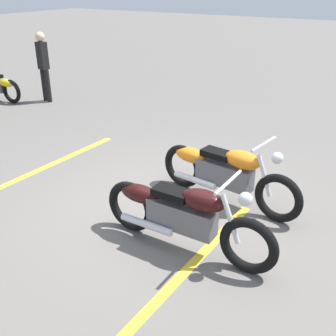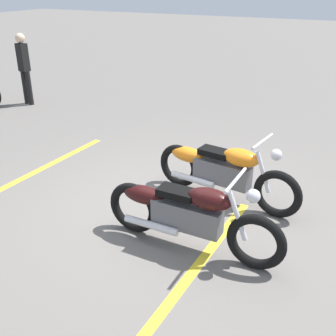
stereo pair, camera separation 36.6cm
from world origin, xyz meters
name	(u,v)px [view 1 (the left image)]	position (x,y,z in m)	size (l,w,h in m)	color
ground_plane	(169,211)	(0.00, 0.00, 0.00)	(60.00, 60.00, 0.00)	#66605B
motorcycle_bright_foreground	(224,172)	(-0.51, -0.65, 0.46)	(2.22, 0.62, 1.04)	black
motorcycle_dark_foreground	(181,214)	(-0.56, 0.64, 0.46)	(2.23, 0.62, 1.04)	black
bystander_near_row	(43,64)	(5.56, -3.07, 0.97)	(0.29, 0.23, 1.73)	black
parking_stripe_near	(187,270)	(-0.83, 0.97, 0.00)	(3.20, 0.12, 0.01)	yellow
parking_stripe_mid	(47,166)	(2.53, -0.16, 0.00)	(3.20, 0.12, 0.01)	yellow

